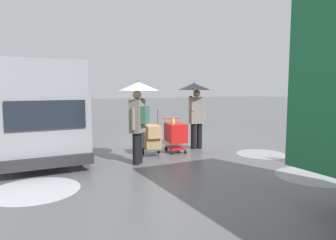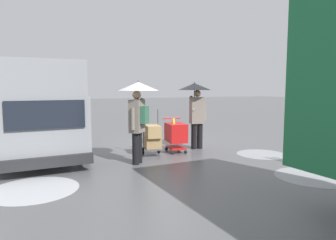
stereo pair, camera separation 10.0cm
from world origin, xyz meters
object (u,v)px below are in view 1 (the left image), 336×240
Objects in this scene: shopping_cart_vendor at (176,134)px; pedestrian_pink_side at (138,103)px; pedestrian_black_side at (195,100)px; hand_dolly_boxes at (153,137)px; cargo_van_parked_right at (38,115)px.

shopping_cart_vendor is 1.99m from pedestrian_pink_side.
hand_dolly_boxes is at bearing 12.32° from pedestrian_black_side.
pedestrian_black_side is (-4.59, 1.08, 0.39)m from cargo_van_parked_right.
cargo_van_parked_right is 2.51× the size of pedestrian_pink_side.
cargo_van_parked_right reaches higher than pedestrian_black_side.
hand_dolly_boxes is at bearing 11.07° from shopping_cart_vendor.
pedestrian_pink_side is at bearing 28.65° from shopping_cart_vendor.
cargo_van_parked_right is 4.10× the size of hand_dolly_boxes.
cargo_van_parked_right is 4.04m from shopping_cart_vendor.
pedestrian_pink_side is 2.52m from pedestrian_black_side.
cargo_van_parked_right is 5.16× the size of shopping_cart_vendor.
cargo_van_parked_right reaches higher than pedestrian_pink_side.
shopping_cart_vendor is at bearing -168.93° from hand_dolly_boxes.
cargo_van_parked_right is 3.12m from pedestrian_pink_side.
shopping_cart_vendor is 0.79× the size of hand_dolly_boxes.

